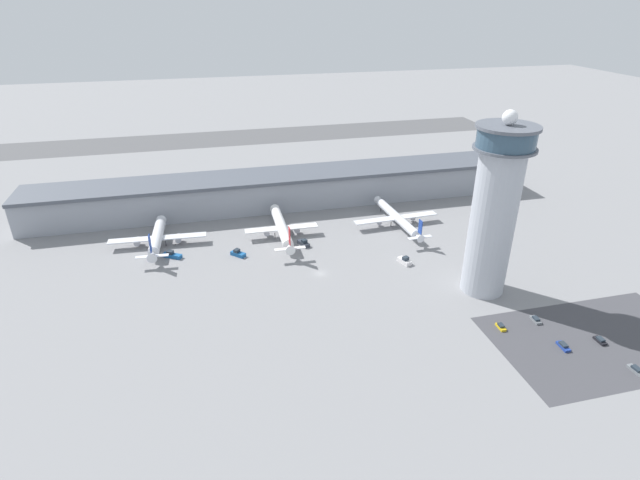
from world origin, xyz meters
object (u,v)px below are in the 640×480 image
Objects in this scene: control_tower at (495,208)px; service_truck_water at (172,255)px; airplane_gate_charlie at (397,218)px; service_truck_catering at (304,243)px; service_truck_baggage at (238,254)px; airplane_gate_bravo at (282,228)px; car_silver_sedan at (563,346)px; car_blue_compact at (536,320)px; car_green_van at (501,327)px; service_truck_fuel at (404,261)px; car_black_suv at (636,370)px; airplane_gate_alpha at (157,238)px; car_yellow_taxi at (600,340)px.

control_tower is 121.89m from service_truck_water.
airplane_gate_charlie is 45.45m from service_truck_catering.
service_truck_baggage is at bearing 150.79° from control_tower.
airplane_gate_bravo is at bearing 9.09° from service_truck_water.
service_truck_baggage is 119.32m from car_silver_sedan.
car_green_van is at bearing -177.10° from car_blue_compact.
car_blue_compact is (25.94, -45.63, -0.48)m from service_truck_fuel.
airplane_gate_charlie is (-9.51, 56.79, -26.87)m from control_tower.
control_tower is 15.33× the size of car_green_van.
control_tower is at bearing 100.47° from car_silver_sedan.
car_silver_sedan is (87.85, -80.75, -0.39)m from service_truck_baggage.
service_truck_fuel reaches higher than service_truck_baggage.
car_black_suv is at bearing -62.31° from service_truck_fuel.
car_green_van is (106.42, -83.79, -3.52)m from airplane_gate_alpha.
service_truck_catering is 52.87m from service_truck_water.
airplane_gate_bravo is 115.15m from car_silver_sedan.
control_tower is at bearing 107.14° from car_blue_compact.
service_truck_baggage is 1.50× the size of car_yellow_taxi.
service_truck_catering is at bearing 130.99° from car_blue_compact.
car_silver_sedan is at bearing -37.06° from service_truck_water.
car_blue_compact reaches higher than car_green_van.
service_truck_fuel is 82.48m from car_black_suv.
car_black_suv is (131.61, -110.54, -3.47)m from airplane_gate_alpha.
car_silver_sedan is at bearing -42.59° from service_truck_baggage.
service_truck_water reaches higher than car_yellow_taxi.
service_truck_catering is at bearing -169.02° from airplane_gate_charlie.
car_black_suv reaches higher than car_green_van.
service_truck_water is (5.68, -11.09, -3.09)m from airplane_gate_alpha.
control_tower is 13.14× the size of car_silver_sedan.
car_yellow_taxi is at bearing -34.31° from service_truck_water.
service_truck_water reaches higher than car_silver_sedan.
airplane_gate_alpha reaches higher than car_yellow_taxi.
car_yellow_taxi is at bearing -38.91° from service_truck_baggage.
service_truck_water is (-97.34, -6.45, -3.22)m from airplane_gate_charlie.
airplane_gate_alpha reaches higher than service_truck_fuel.
car_silver_sedan is (119.05, -96.71, -3.50)m from airplane_gate_alpha.
car_yellow_taxi is (125.91, -85.91, -0.42)m from service_truck_water.
service_truck_baggage is at bearing 136.71° from car_black_suv.
airplane_gate_alpha is 35.19m from service_truck_baggage.
airplane_gate_charlie is 93.53m from car_silver_sedan.
car_yellow_taxi is at bearing 90.11° from car_black_suv.
car_green_van is at bearing -55.35° from airplane_gate_bravo.
car_yellow_taxi is at bearing -49.20° from airplane_gate_bravo.
airplane_gate_bravo is 6.32× the size of service_truck_catering.
service_truck_water is at bearing 177.63° from service_truck_catering.
service_truck_baggage is at bearing 142.65° from car_blue_compact.
control_tower is at bearing -29.21° from service_truck_baggage.
car_green_van is (-25.17, 13.21, 0.00)m from car_yellow_taxi.
control_tower is 7.99× the size of service_truck_water.
airplane_gate_alpha is 8.93× the size of car_blue_compact.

